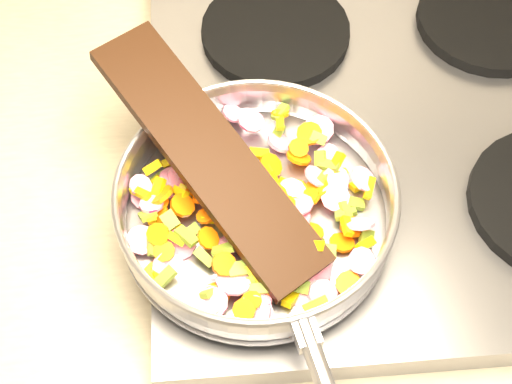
{
  "coord_description": "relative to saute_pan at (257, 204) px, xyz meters",
  "views": [
    {
      "loc": [
        -0.92,
        1.15,
        1.61
      ],
      "look_at": [
        -0.89,
        1.53,
        1.01
      ],
      "focal_mm": 50.0,
      "sensor_mm": 36.0,
      "label": 1
    }
  ],
  "objects": [
    {
      "name": "cooktop",
      "position": [
        0.19,
        0.14,
        -0.07
      ],
      "size": [
        0.6,
        0.6,
        0.04
      ],
      "primitive_type": "cube",
      "color": "#939399",
      "rests_on": "counter_top"
    },
    {
      "name": "grate_fl",
      "position": [
        0.05,
        -0.0,
        -0.04
      ],
      "size": [
        0.19,
        0.19,
        0.02
      ],
      "primitive_type": "cylinder",
      "color": "black",
      "rests_on": "cooktop"
    },
    {
      "name": "grate_bl",
      "position": [
        0.05,
        0.28,
        -0.04
      ],
      "size": [
        0.19,
        0.19,
        0.02
      ],
      "primitive_type": "cylinder",
      "color": "black",
      "rests_on": "cooktop"
    },
    {
      "name": "grate_br",
      "position": [
        0.33,
        0.28,
        -0.04
      ],
      "size": [
        0.19,
        0.19,
        0.02
      ],
      "primitive_type": "cylinder",
      "color": "black",
      "rests_on": "cooktop"
    },
    {
      "name": "saute_pan",
      "position": [
        0.0,
        0.0,
        0.0
      ],
      "size": [
        0.33,
        0.49,
        0.06
      ],
      "rotation": [
        0.0,
        0.0,
        0.22
      ],
      "color": "#9E9EA5",
      "rests_on": "grate_fl"
    },
    {
      "name": "vegetable_heap",
      "position": [
        -0.01,
        -0.0,
        -0.01
      ],
      "size": [
        0.27,
        0.27,
        0.05
      ],
      "color": "#EBBC09",
      "rests_on": "saute_pan"
    },
    {
      "name": "wooden_spatula",
      "position": [
        -0.05,
        0.04,
        0.03
      ],
      "size": [
        0.24,
        0.3,
        0.09
      ],
      "primitive_type": "cube",
      "rotation": [
        0.0,
        -0.23,
        2.16
      ],
      "color": "black",
      "rests_on": "saute_pan"
    }
  ]
}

